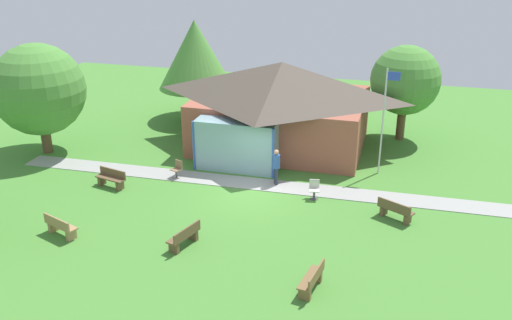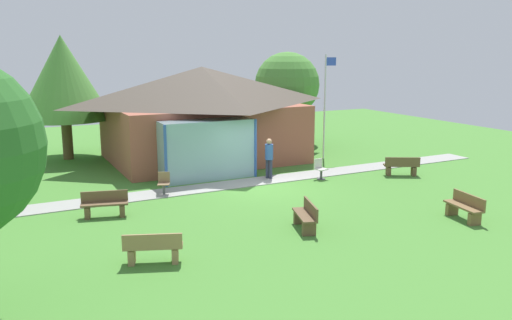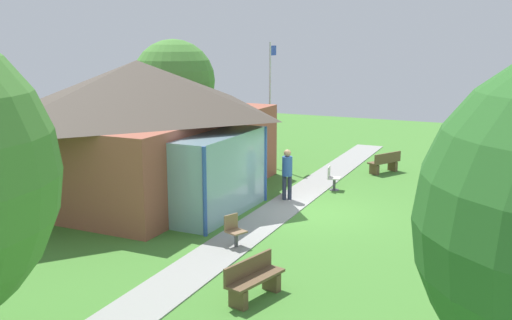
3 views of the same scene
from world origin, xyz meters
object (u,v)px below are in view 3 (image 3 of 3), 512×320
bench_front_left (488,317)px  visitor_on_path (287,171)px  bench_mid_left (254,280)px  patio_chair_west (234,232)px  flagpole (270,99)px  pavilion (142,124)px  bench_front_center (480,232)px  tree_behind_pavilion_right (174,81)px  patio_chair_lawn_spare (333,179)px  bench_mid_right (385,163)px

bench_front_left → visitor_on_path: 9.71m
bench_mid_left → patio_chair_west: bearing=-131.4°
flagpole → patio_chair_west: (-9.28, -3.11, -2.46)m
pavilion → bench_front_center: size_ratio=6.30×
bench_front_left → patio_chair_west: patio_chair_west is taller
visitor_on_path → tree_behind_pavilion_right: (5.34, 7.87, 2.37)m
pavilion → flagpole: (5.57, -2.43, 0.49)m
bench_front_center → patio_chair_lawn_spare: 6.61m
bench_front_center → pavilion: bearing=12.4°
bench_front_center → bench_mid_right: bearing=-43.2°
flagpole → bench_front_left: size_ratio=3.33×
patio_chair_west → tree_behind_pavilion_right: (10.08, 8.34, 2.97)m
pavilion → visitor_on_path: pavilion is taller
flagpole → visitor_on_path: (-4.54, -2.64, -1.86)m
flagpole → bench_mid_right: bearing=-78.7°
pavilion → bench_front_center: (-0.99, -11.31, -1.99)m
patio_chair_west → tree_behind_pavilion_right: bearing=-118.1°
bench_mid_right → patio_chair_lawn_spare: size_ratio=1.78×
pavilion → bench_mid_left: pavilion is taller
flagpole → pavilion: bearing=156.4°
pavilion → bench_mid_left: bearing=-130.5°
patio_chair_west → tree_behind_pavilion_right: 13.41m
bench_front_center → visitor_on_path: 6.59m
bench_front_left → patio_chair_west: size_ratio=1.81×
flagpole → patio_chair_west: flagpole is taller
bench_mid_right → bench_front_center: bearing=-122.3°
visitor_on_path → patio_chair_lawn_spare: bearing=-143.2°
pavilion → bench_front_left: 13.38m
bench_front_center → patio_chair_lawn_spare: patio_chair_lawn_spare is taller
patio_chair_lawn_spare → bench_mid_left: bearing=-2.8°
patio_chair_lawn_spare → bench_front_left: bearing=22.6°
bench_mid_right → bench_front_center: 8.59m
visitor_on_path → tree_behind_pavilion_right: tree_behind_pavilion_right is taller
bench_front_center → patio_chair_west: size_ratio=1.82×
pavilion → flagpole: 6.10m
bench_mid_right → patio_chair_lawn_spare: (-3.52, 1.06, 0.01)m
pavilion → patio_chair_west: pavilion is taller
flagpole → bench_front_left: (-11.47, -9.42, -2.48)m
bench_mid_right → bench_front_center: (-7.49, -4.22, 0.00)m
flagpole → patio_chair_lawn_spare: 5.07m
bench_front_center → patio_chair_lawn_spare: size_ratio=1.82×
bench_mid_right → visitor_on_path: 5.86m
visitor_on_path → bench_front_center: bearing=135.1°
pavilion → bench_front_left: pavilion is taller
flagpole → bench_mid_left: 13.01m
bench_front_left → patio_chair_west: bearing=91.3°
bench_front_left → patio_chair_lawn_spare: patio_chair_lawn_spare is taller
bench_front_left → tree_behind_pavilion_right: bearing=70.5°
pavilion → bench_mid_right: pavilion is taller
patio_chair_lawn_spare → patio_chair_west: 6.71m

